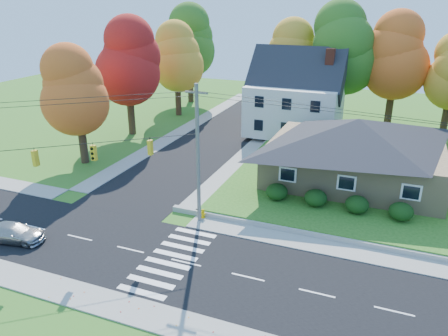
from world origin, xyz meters
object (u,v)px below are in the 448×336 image
object	(u,v)px
ranch_house	(355,149)
white_car	(251,113)
silver_sedan	(14,233)
fire_hydrant	(203,214)

from	to	relation	value
ranch_house	white_car	size ratio (longest dim) A/B	3.86
white_car	silver_sedan	bearing A→B (deg)	-100.46
silver_sedan	white_car	bearing A→B (deg)	-17.96
ranch_house	silver_sedan	size ratio (longest dim) A/B	3.51
ranch_house	silver_sedan	bearing A→B (deg)	-137.83
ranch_house	silver_sedan	xyz separation A→B (m)	(-19.77, -17.91, -2.64)
ranch_house	fire_hydrant	bearing A→B (deg)	-132.22
ranch_house	fire_hydrant	world-z (taller)	ranch_house
fire_hydrant	silver_sedan	bearing A→B (deg)	-143.96
white_car	fire_hydrant	xyz separation A→B (m)	(5.93, -28.64, -0.27)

